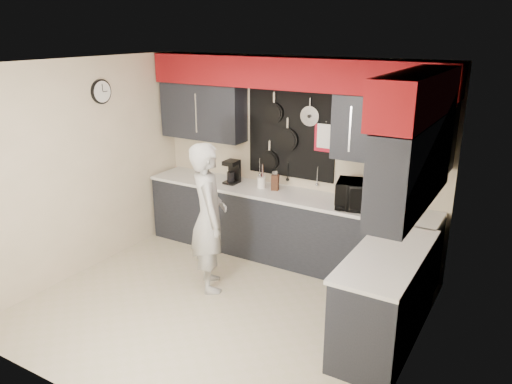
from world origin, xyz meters
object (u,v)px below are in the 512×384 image
Objects in this scene: utensil_crock at (261,182)px; person at (209,218)px; coffee_maker at (233,171)px; knife_block at (275,183)px; microwave at (362,195)px.

person is (-0.04, -1.14, -0.12)m from utensil_crock.
utensil_crock is 1.14m from person.
coffee_maker is 0.18× the size of person.
knife_block is 0.20m from utensil_crock.
person reaches higher than utensil_crock.
person is (-1.43, -1.04, -0.21)m from microwave.
microwave reaches higher than utensil_crock.
coffee_maker reaches higher than knife_block.
microwave is 1.41m from utensil_crock.
coffee_maker is at bearing 164.46° from knife_block.
microwave is 1.85m from coffee_maker.
person reaches higher than microwave.
person reaches higher than coffee_maker.
person reaches higher than knife_block.
knife_block is at bearing 161.29° from microwave.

